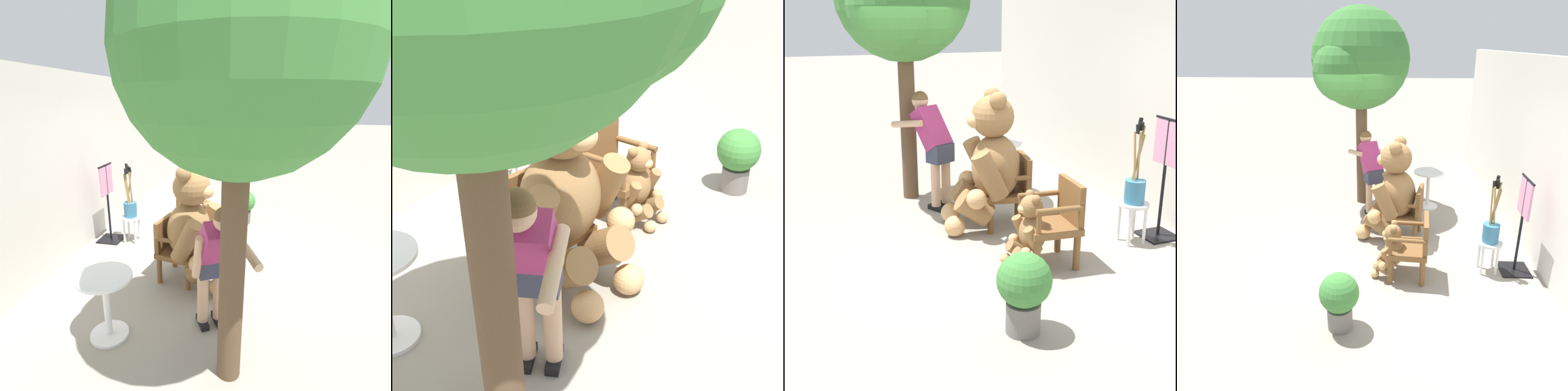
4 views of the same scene
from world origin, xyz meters
TOP-DOWN VIEW (x-y plane):
  - ground_plane at (0.00, 0.00)m, footprint 60.00×60.00m
  - wooden_chair_left at (-0.54, 0.56)m, footprint 0.66×0.62m
  - wooden_chair_right at (0.56, 0.56)m, footprint 0.60×0.57m
  - teddy_bear_large at (-0.58, 0.29)m, footprint 1.01×1.01m
  - teddy_bear_small at (0.55, 0.28)m, footprint 0.47×0.46m
  - person_visitor at (-1.52, -0.10)m, footprint 0.72×0.70m
  - white_stool at (0.41, 1.61)m, footprint 0.34×0.34m
  - brush_bucket at (0.41, 1.61)m, footprint 0.22×0.22m
  - round_side_table at (-1.79, 0.98)m, footprint 0.56×0.56m
  - potted_plant at (1.63, -0.28)m, footprint 0.44×0.44m
  - clothing_display_stand at (0.39, 2.00)m, footprint 0.44×0.40m

SIDE VIEW (x-z plane):
  - ground_plane at x=0.00m, z-range 0.00..0.00m
  - white_stool at x=0.41m, z-range 0.13..0.59m
  - teddy_bear_small at x=0.55m, z-range -0.01..0.77m
  - potted_plant at x=1.63m, z-range 0.06..0.74m
  - round_side_table at x=-1.79m, z-range 0.09..0.81m
  - wooden_chair_left at x=-0.54m, z-range 0.03..0.89m
  - wooden_chair_right at x=0.56m, z-range 0.03..0.89m
  - brush_bucket at x=0.41m, z-range 0.20..1.13m
  - clothing_display_stand at x=0.39m, z-range 0.04..1.40m
  - teddy_bear_large at x=-0.58m, z-range -0.02..1.61m
  - person_visitor at x=-1.52m, z-range 0.15..1.64m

